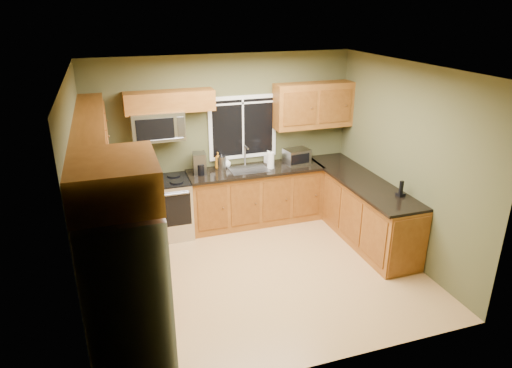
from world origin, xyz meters
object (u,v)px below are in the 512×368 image
kettle (222,162)px  soap_bottle_a (218,161)px  refrigerator (128,294)px  paper_towel_roll (271,160)px  soap_bottle_c (227,162)px  microwave (158,126)px  soap_bottle_b (268,156)px  toaster_oven (297,156)px  range (165,208)px  cordless_phone (401,191)px  coffee_maker (200,164)px

kettle → soap_bottle_a: size_ratio=0.95×
refrigerator → paper_towel_roll: size_ratio=6.14×
paper_towel_roll → soap_bottle_c: paper_towel_roll is taller
microwave → soap_bottle_b: bearing=3.1°
soap_bottle_a → toaster_oven: bearing=-6.9°
paper_towel_roll → refrigerator: bearing=-131.2°
soap_bottle_a → soap_bottle_b: 0.85m
range → kettle: 1.13m
microwave → cordless_phone: bearing=-30.8°
refrigerator → soap_bottle_b: refrigerator is taller
soap_bottle_c → cordless_phone: (1.96, -1.88, -0.02)m
range → cordless_phone: 3.47m
microwave → toaster_oven: (2.19, -0.09, -0.67)m
microwave → kettle: (0.95, 0.04, -0.67)m
cordless_phone → range: bearing=151.2°
refrigerator → coffee_maker: (1.27, 2.85, 0.19)m
range → soap_bottle_c: bearing=12.4°
soap_bottle_b → refrigerator: bearing=-129.1°
refrigerator → soap_bottle_a: (1.59, 2.97, 0.17)m
kettle → microwave: bearing=-177.8°
coffee_maker → soap_bottle_c: (0.47, 0.15, -0.07)m
toaster_oven → coffee_maker: bearing=178.7°
paper_towel_roll → soap_bottle_b: 0.28m
soap_bottle_b → cordless_phone: size_ratio=0.97×
refrigerator → soap_bottle_a: refrigerator is taller
refrigerator → microwave: microwave is taller
paper_towel_roll → soap_bottle_b: size_ratio=1.39×
soap_bottle_b → microwave: bearing=-176.9°
refrigerator → range: 2.89m
toaster_oven → microwave: bearing=177.6°
refrigerator → cordless_phone: size_ratio=8.28×
paper_towel_roll → soap_bottle_a: paper_towel_roll is taller
range → coffee_maker: (0.58, 0.08, 0.62)m
toaster_oven → cordless_phone: bearing=-64.2°
microwave → soap_bottle_c: microwave is taller
microwave → coffee_maker: size_ratio=2.34×
toaster_oven → coffee_maker: (-1.61, 0.04, 0.03)m
kettle → coffee_maker: bearing=-166.1°
refrigerator → kettle: bearing=60.9°
toaster_oven → soap_bottle_b: bearing=157.1°
microwave → cordless_phone: 3.57m
coffee_maker → microwave: bearing=174.6°
soap_bottle_a → cordless_phone: soap_bottle_a is taller
coffee_maker → kettle: 0.38m
toaster_oven → paper_towel_roll: paper_towel_roll is taller
refrigerator → microwave: (0.69, 2.91, 0.83)m
microwave → cordless_phone: microwave is taller
toaster_oven → kettle: kettle is taller
soap_bottle_b → soap_bottle_c: (-0.70, 0.00, -0.02)m
cordless_phone → coffee_maker: bearing=144.5°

